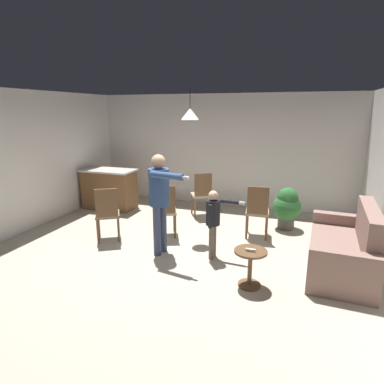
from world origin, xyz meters
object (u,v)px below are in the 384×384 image
object	(u,v)px
side_table_by_couch	(250,264)
spare_remote_on_table	(250,250)
dining_chair_near_wall	(107,212)
dining_chair_spare	(257,210)
person_adult	(160,194)
couch_floral	(345,250)
potted_plant_corner	(287,206)
person_child	(214,217)
dining_chair_centre_back	(165,209)
kitchen_counter	(109,189)
dining_chair_by_counter	(202,193)

from	to	relation	value
side_table_by_couch	spare_remote_on_table	distance (m)	0.21
side_table_by_couch	dining_chair_near_wall	bearing A→B (deg)	164.77
dining_chair_near_wall	dining_chair_spare	distance (m)	2.72
dining_chair_near_wall	person_adult	bearing A→B (deg)	-41.06
couch_floral	dining_chair_spare	bearing A→B (deg)	61.24
couch_floral	potted_plant_corner	size ratio (longest dim) A/B	2.18
person_child	dining_chair_near_wall	bearing A→B (deg)	-88.16
dining_chair_centre_back	person_adult	bearing A→B (deg)	-97.00
person_adult	spare_remote_on_table	distance (m)	1.74
side_table_by_couch	person_adult	world-z (taller)	person_adult
dining_chair_centre_back	kitchen_counter	bearing A→B (deg)	123.30
couch_floral	dining_chair_centre_back	xyz separation A→B (m)	(-3.03, 0.36, 0.21)
person_adult	kitchen_counter	bearing A→B (deg)	-121.08
kitchen_counter	dining_chair_spare	size ratio (longest dim) A/B	1.26
person_adult	potted_plant_corner	distance (m)	2.72
kitchen_counter	dining_chair_near_wall	bearing A→B (deg)	-57.85
kitchen_counter	potted_plant_corner	xyz separation A→B (m)	(4.12, -0.06, -0.01)
person_child	dining_chair_by_counter	xyz separation A→B (m)	(-0.80, 1.94, -0.15)
dining_chair_spare	spare_remote_on_table	size ratio (longest dim) A/B	7.69
dining_chair_by_counter	kitchen_counter	bearing A→B (deg)	153.12
person_adult	dining_chair_near_wall	bearing A→B (deg)	-89.06
person_adult	potted_plant_corner	xyz separation A→B (m)	(1.89, 1.87, -0.56)
dining_chair_by_counter	spare_remote_on_table	distance (m)	3.04
person_adult	dining_chair_spare	distance (m)	1.91
side_table_by_couch	dining_chair_by_counter	size ratio (longest dim) A/B	0.52
side_table_by_couch	kitchen_counter	bearing A→B (deg)	146.74
kitchen_counter	spare_remote_on_table	size ratio (longest dim) A/B	9.69
dining_chair_spare	potted_plant_corner	xyz separation A→B (m)	(0.49, 0.67, -0.08)
dining_chair_by_counter	dining_chair_spare	size ratio (longest dim) A/B	1.00
person_child	potted_plant_corner	size ratio (longest dim) A/B	1.32
person_adult	dining_chair_centre_back	xyz separation A→B (m)	(-0.22, 0.69, -0.48)
person_child	potted_plant_corner	xyz separation A→B (m)	(1.03, 1.75, -0.23)
kitchen_counter	dining_chair_near_wall	distance (m)	2.07
potted_plant_corner	side_table_by_couch	bearing A→B (deg)	-97.80
side_table_by_couch	person_child	xyz separation A→B (m)	(-0.70, 0.68, 0.37)
dining_chair_by_counter	dining_chair_spare	xyz separation A→B (m)	(1.33, -0.85, 0.00)
dining_chair_centre_back	dining_chair_spare	xyz separation A→B (m)	(1.62, 0.51, 0.00)
kitchen_counter	dining_chair_centre_back	bearing A→B (deg)	-31.68
dining_chair_by_counter	potted_plant_corner	bearing A→B (deg)	-35.86
kitchen_counter	side_table_by_couch	bearing A→B (deg)	-33.26
dining_chair_spare	couch_floral	bearing A→B (deg)	-38.31
potted_plant_corner	person_child	bearing A→B (deg)	-120.48
dining_chair_by_counter	potted_plant_corner	size ratio (longest dim) A/B	1.18
kitchen_counter	person_child	distance (m)	3.58
person_child	dining_chair_by_counter	size ratio (longest dim) A/B	1.11
side_table_by_couch	dining_chair_centre_back	xyz separation A→B (m)	(-1.78, 1.25, 0.22)
side_table_by_couch	dining_chair_centre_back	distance (m)	2.19
side_table_by_couch	person_child	size ratio (longest dim) A/B	0.47
person_child	spare_remote_on_table	distance (m)	1.01
potted_plant_corner	spare_remote_on_table	size ratio (longest dim) A/B	6.51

